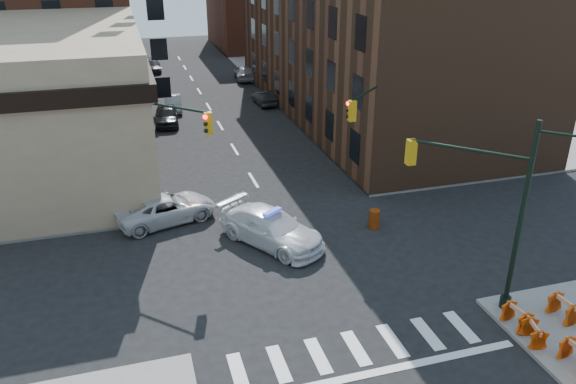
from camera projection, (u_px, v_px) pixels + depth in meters
ground at (301, 258)px, 26.96m from camera, size 140.00×140.00×0.00m
sidewalk_ne at (410, 79)px, 61.50m from camera, size 34.00×54.50×0.15m
commercial_row_ne at (368, 31)px, 47.11m from camera, size 14.00×34.00×14.00m
filler_ne at (271, 2)px, 78.83m from camera, size 16.00×16.00×12.00m
signal_pole_se at (493, 204)px, 21.79m from camera, size 5.40×5.27×8.00m
signal_pole_nw at (160, 149)px, 28.33m from camera, size 3.58×3.67×8.00m
signal_pole_ne at (372, 129)px, 31.36m from camera, size 3.67×3.58×8.00m
tree_ne_near at (293, 68)px, 50.20m from camera, size 3.00×3.00×4.85m
tree_ne_far at (270, 52)px, 57.19m from camera, size 3.00×3.00×4.85m
police_car at (271, 228)px, 27.97m from camera, size 5.20×6.28×1.72m
pickup at (166, 209)px, 30.23m from camera, size 5.86×3.86×1.50m
parked_car_wnear at (167, 115)px, 46.20m from camera, size 2.21×4.70×1.55m
parked_car_wfar at (173, 103)px, 50.02m from camera, size 1.58×4.07×1.32m
parked_car_wdeep at (153, 66)px, 64.83m from camera, size 1.96×4.59×1.32m
parked_car_enear at (264, 98)px, 51.80m from camera, size 1.59×3.98×1.29m
parked_car_efar at (244, 72)px, 60.96m from camera, size 2.32×4.96×1.64m
pedestrian_a at (152, 203)px, 30.13m from camera, size 0.66×0.44×1.80m
pedestrian_b at (35, 217)px, 28.57m from camera, size 1.04×0.89×1.85m
pedestrian_c at (37, 218)px, 28.63m from camera, size 1.03×0.52×1.69m
barrel_road at (374, 219)px, 29.62m from camera, size 0.69×0.69×1.02m
barrel_bank at (191, 211)px, 30.48m from camera, size 0.57×0.57×1.02m
barricade_se_a at (516, 317)px, 21.80m from camera, size 0.72×1.21×0.86m
barricade_se_b at (563, 309)px, 22.24m from camera, size 0.71×1.27×0.92m
barricade_se_c at (534, 334)px, 20.93m from camera, size 0.78×1.17×0.81m
barricade_se_d at (576, 355)px, 19.78m from camera, size 0.72×1.24×0.88m
barricade_nw_a at (152, 209)px, 30.66m from camera, size 1.12×0.65×0.80m
barricade_nw_b at (94, 211)px, 30.35m from camera, size 1.10×0.62×0.80m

